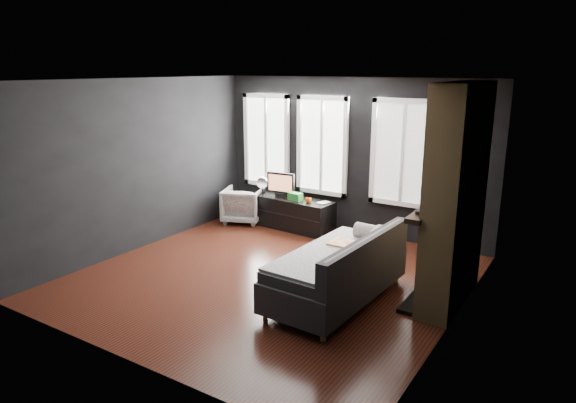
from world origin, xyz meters
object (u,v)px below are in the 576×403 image
Objects in this scene: armchair at (243,203)px; monitor at (281,183)px; sofa at (337,266)px; mantel_vase at (446,190)px; media_console at (291,213)px; mug at (308,200)px; book at (321,196)px.

monitor is (0.74, 0.18, 0.45)m from armchair.
sofa is 3.25m from monitor.
sofa reaches higher than armchair.
mantel_vase reaches higher than monitor.
mantel_vase is at bearing -14.14° from media_console.
mug is 0.53× the size of book.
media_console is (0.98, 0.15, -0.08)m from armchair.
media_console is at bearing 135.76° from sofa.
media_console is 2.94× the size of monitor.
sofa reaches higher than media_console.
media_console is 14.83× the size of mug.
mug is at bearing -16.39° from monitor.
mantel_vase is (3.02, -1.05, 1.03)m from media_console.
media_console is 0.58m from monitor.
armchair is 0.88m from monitor.
book is at bearing 165.57° from armchair.
monitor reaches higher than sofa.
book is at bearing 8.39° from media_console.
book is (-1.48, 2.27, 0.21)m from sofa.
monitor is 0.71m from mug.
monitor reaches higher than book.
mug is 2.84m from mantel_vase.
mug is (1.41, 0.03, 0.26)m from armchair.
monitor is at bearing 172.18° from armchair.
mantel_vase is (2.43, -1.09, 0.65)m from book.
monitor is at bearing 168.07° from mug.
mantel_vase is (4.00, -0.90, 0.95)m from armchair.
sofa is 1.30× the size of media_console.
armchair is 1.43m from mug.
mantel_vase reaches higher than mug.
media_console is at bearing 167.58° from armchair.
mantel_vase is at bearing -24.08° from book.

